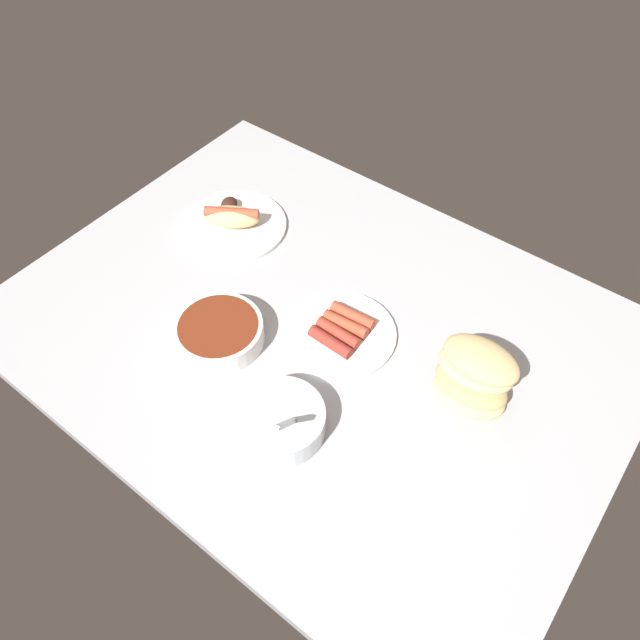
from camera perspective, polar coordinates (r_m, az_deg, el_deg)
ground_plane at (r=123.49cm, az=-0.34°, el=-1.07°), size 120.00×90.00×3.00cm
bread_stack at (r=109.88cm, az=14.12°, el=-5.15°), size 14.80×10.78×14.40cm
bowl_coleslaw at (r=107.23cm, az=-3.59°, el=-9.28°), size 15.35×15.35×15.11cm
bowl_chili at (r=119.83cm, az=-9.34°, el=-1.10°), size 17.18×17.18×4.69cm
plate_hotdog_assembled at (r=142.62cm, az=-8.11°, el=9.07°), size 24.24×24.24×5.61cm
plate_sausages at (r=120.23cm, az=2.02°, el=-1.14°), size 21.58×21.58×3.40cm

